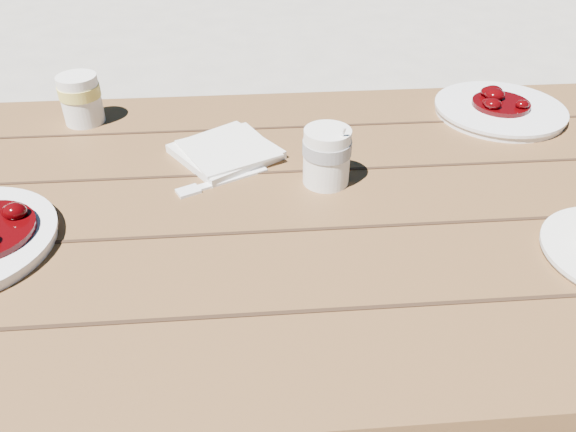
{
  "coord_description": "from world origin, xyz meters",
  "views": [
    {
      "loc": [
        0.02,
        -0.71,
        1.23
      ],
      "look_at": [
        0.07,
        -0.13,
        0.81
      ],
      "focal_mm": 35.0,
      "sensor_mm": 36.0,
      "label": 1
    }
  ],
  "objects": [
    {
      "name": "second_plate",
      "position": [
        0.52,
        0.27,
        0.76
      ],
      "size": [
        0.24,
        0.24,
        0.02
      ],
      "primitive_type": "cylinder",
      "color": "white",
      "rests_on": "picnic_table"
    },
    {
      "name": "second_stew",
      "position": [
        0.52,
        0.27,
        0.79
      ],
      "size": [
        0.11,
        0.11,
        0.04
      ],
      "primitive_type": null,
      "color": "#3E0204",
      "rests_on": "second_plate"
    },
    {
      "name": "picnic_table",
      "position": [
        0.0,
        -0.0,
        0.59
      ],
      "size": [
        2.0,
        1.55,
        0.75
      ],
      "color": "brown",
      "rests_on": "ground"
    },
    {
      "name": "napkin_stack",
      "position": [
        -0.02,
        0.14,
        0.76
      ],
      "size": [
        0.21,
        0.21,
        0.01
      ],
      "primitive_type": "cube",
      "rotation": [
        0.0,
        0.0,
        0.59
      ],
      "color": "white",
      "rests_on": "picnic_table"
    },
    {
      "name": "second_cup",
      "position": [
        -0.29,
        0.3,
        0.8
      ],
      "size": [
        0.07,
        0.07,
        0.09
      ],
      "primitive_type": "cylinder",
      "color": "white",
      "rests_on": "picnic_table"
    },
    {
      "name": "coffee_cup",
      "position": [
        0.14,
        0.05,
        0.8
      ],
      "size": [
        0.07,
        0.07,
        0.09
      ],
      "primitive_type": "cylinder",
      "color": "white",
      "rests_on": "picnic_table"
    },
    {
      "name": "fork_table",
      "position": [
        -0.01,
        0.06,
        0.75
      ],
      "size": [
        0.15,
        0.09,
        0.0
      ],
      "primitive_type": null,
      "rotation": [
        0.0,
        0.0,
        2.02
      ],
      "color": "white",
      "rests_on": "picnic_table"
    }
  ]
}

